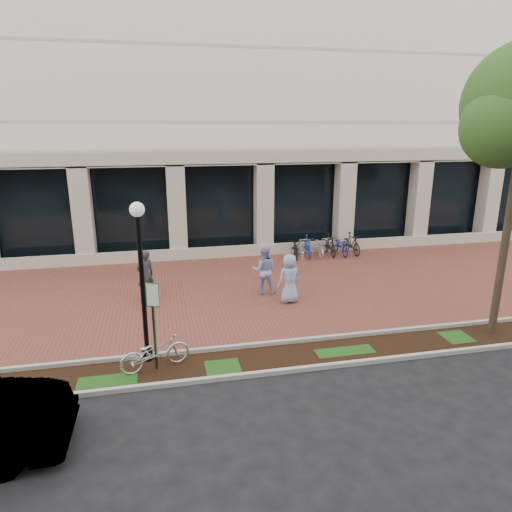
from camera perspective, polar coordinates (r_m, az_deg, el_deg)
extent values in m
plane|color=black|center=(16.88, -1.92, -4.29)|extent=(120.00, 120.00, 0.00)
cube|color=brown|center=(16.88, -1.92, -4.27)|extent=(40.00, 9.00, 0.01)
cube|color=black|center=(12.20, 2.62, -12.65)|extent=(40.00, 1.50, 0.01)
cube|color=#B6B5AB|center=(12.82, 1.76, -10.87)|extent=(40.00, 0.12, 0.12)
cube|color=#B6B5AB|center=(11.55, 3.60, -14.15)|extent=(40.00, 0.12, 0.12)
cube|color=#BEB6A2|center=(26.58, -6.64, 25.10)|extent=(40.00, 12.00, 11.80)
cube|color=black|center=(21.70, -4.64, 5.99)|extent=(40.00, 0.15, 4.20)
cube|color=#BEB6A2|center=(21.04, -4.13, 0.52)|extent=(40.00, 0.25, 0.50)
cube|color=#BEB6A2|center=(21.02, -4.38, 5.67)|extent=(0.80, 0.80, 4.20)
cube|color=#13361B|center=(11.45, -12.65, -8.34)|extent=(0.05, 0.05, 2.42)
cube|color=#18622A|center=(11.13, -12.89, -4.77)|extent=(0.34, 0.02, 0.62)
cube|color=white|center=(11.12, -12.89, -4.79)|extent=(0.30, 0.01, 0.56)
cylinder|color=black|center=(12.39, -13.40, -11.88)|extent=(0.28, 0.28, 0.30)
cylinder|color=black|center=(11.69, -13.96, -4.25)|extent=(0.12, 0.12, 3.80)
sphere|color=silver|center=(11.16, -14.66, 5.65)|extent=(0.36, 0.36, 0.36)
cylinder|color=#4B3D2B|center=(14.52, 28.52, 0.22)|extent=(0.22, 0.22, 4.78)
sphere|color=#2B551A|center=(13.39, 28.49, 14.01)|extent=(2.09, 2.09, 2.09)
imported|color=silver|center=(11.79, -12.52, -11.61)|extent=(1.86, 1.10, 0.92)
imported|color=#2D2C32|center=(16.18, -13.65, -2.35)|extent=(0.77, 0.69, 1.77)
imported|color=#96A7E0|center=(16.30, 1.00, -1.76)|extent=(0.98, 0.83, 1.76)
imported|color=#97B5E1|center=(15.54, 4.19, -2.83)|extent=(0.93, 0.71, 1.70)
cylinder|color=silver|center=(18.80, 5.81, -0.94)|extent=(0.11, 0.11, 0.80)
sphere|color=silver|center=(18.68, 5.85, 0.37)|extent=(0.12, 0.12, 0.12)
imported|color=black|center=(21.03, 5.00, 1.04)|extent=(0.91, 1.78, 0.89)
imported|color=#223E9B|center=(21.18, 6.43, 1.24)|extent=(0.69, 1.69, 0.99)
imported|color=silver|center=(21.37, 7.82, 1.19)|extent=(0.74, 1.74, 0.89)
imported|color=black|center=(21.55, 9.20, 1.39)|extent=(0.53, 1.66, 0.99)
imported|color=navy|center=(21.76, 10.55, 1.34)|extent=(0.62, 1.70, 0.89)
imported|color=black|center=(21.97, 11.88, 1.53)|extent=(0.57, 1.67, 0.99)
cylinder|color=silver|center=(21.48, 8.51, 1.11)|extent=(0.04, 0.04, 0.80)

